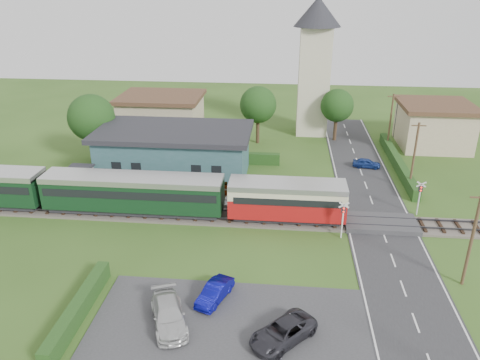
# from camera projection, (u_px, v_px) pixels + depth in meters

# --- Properties ---
(ground) EXTENTS (120.00, 120.00, 0.00)m
(ground) POSITION_uv_depth(u_px,v_px,m) (264.00, 231.00, 39.46)
(ground) COLOR #2D4C19
(railway_track) EXTENTS (76.00, 3.20, 0.49)m
(railway_track) POSITION_uv_depth(u_px,v_px,m) (265.00, 219.00, 41.24)
(railway_track) COLOR #4C443D
(railway_track) RESTS_ON ground
(road) EXTENTS (6.00, 70.00, 0.05)m
(road) POSITION_uv_depth(u_px,v_px,m) (385.00, 237.00, 38.54)
(road) COLOR #28282B
(road) RESTS_ON ground
(car_park) EXTENTS (17.00, 9.00, 0.08)m
(car_park) POSITION_uv_depth(u_px,v_px,m) (229.00, 327.00, 28.63)
(car_park) COLOR #333335
(car_park) RESTS_ON ground
(crossing_deck) EXTENTS (6.20, 3.40, 0.45)m
(crossing_deck) POSITION_uv_depth(u_px,v_px,m) (381.00, 223.00, 40.29)
(crossing_deck) COLOR #333335
(crossing_deck) RESTS_ON ground
(platform) EXTENTS (30.00, 3.00, 0.45)m
(platform) POSITION_uv_depth(u_px,v_px,m) (163.00, 197.00, 45.03)
(platform) COLOR gray
(platform) RESTS_ON ground
(equipment_hut) EXTENTS (2.30, 2.30, 2.55)m
(equipment_hut) POSITION_uv_depth(u_px,v_px,m) (81.00, 180.00, 45.15)
(equipment_hut) COLOR beige
(equipment_hut) RESTS_ON platform
(station_building) EXTENTS (16.00, 9.00, 5.30)m
(station_building) POSITION_uv_depth(u_px,v_px,m) (175.00, 153.00, 49.33)
(station_building) COLOR #3A5C67
(station_building) RESTS_ON ground
(train) EXTENTS (43.20, 2.90, 3.40)m
(train) POSITION_uv_depth(u_px,v_px,m) (99.00, 191.00, 41.77)
(train) COLOR #232328
(train) RESTS_ON ground
(church_tower) EXTENTS (6.00, 6.00, 17.60)m
(church_tower) POSITION_uv_depth(u_px,v_px,m) (315.00, 57.00, 60.50)
(church_tower) COLOR beige
(church_tower) RESTS_ON ground
(house_west) EXTENTS (10.80, 8.80, 5.50)m
(house_west) POSITION_uv_depth(u_px,v_px,m) (162.00, 115.00, 62.53)
(house_west) COLOR tan
(house_west) RESTS_ON ground
(house_east) EXTENTS (8.80, 8.80, 5.50)m
(house_east) POSITION_uv_depth(u_px,v_px,m) (434.00, 125.00, 58.44)
(house_east) COLOR tan
(house_east) RESTS_ON ground
(hedge_carpark) EXTENTS (0.80, 9.00, 1.20)m
(hedge_carpark) POSITION_uv_depth(u_px,v_px,m) (78.00, 309.00, 29.27)
(hedge_carpark) COLOR #193814
(hedge_carpark) RESTS_ON ground
(hedge_roadside) EXTENTS (0.80, 18.00, 1.20)m
(hedge_roadside) POSITION_uv_depth(u_px,v_px,m) (397.00, 162.00, 52.54)
(hedge_roadside) COLOR #193814
(hedge_roadside) RESTS_ON ground
(hedge_station) EXTENTS (22.00, 0.80, 1.30)m
(hedge_station) POSITION_uv_depth(u_px,v_px,m) (185.00, 156.00, 54.26)
(hedge_station) COLOR #193814
(hedge_station) RESTS_ON ground
(tree_a) EXTENTS (5.20, 5.20, 8.00)m
(tree_a) POSITION_uv_depth(u_px,v_px,m) (91.00, 118.00, 51.92)
(tree_a) COLOR #332316
(tree_a) RESTS_ON ground
(tree_b) EXTENTS (4.60, 4.60, 7.34)m
(tree_b) POSITION_uv_depth(u_px,v_px,m) (258.00, 105.00, 58.64)
(tree_b) COLOR #332316
(tree_b) RESTS_ON ground
(tree_c) EXTENTS (4.20, 4.20, 6.78)m
(tree_c) POSITION_uv_depth(u_px,v_px,m) (337.00, 106.00, 59.70)
(tree_c) COLOR #332316
(tree_c) RESTS_ON ground
(utility_pole_b) EXTENTS (1.40, 0.22, 7.00)m
(utility_pole_b) POSITION_uv_depth(u_px,v_px,m) (472.00, 239.00, 31.25)
(utility_pole_b) COLOR #473321
(utility_pole_b) RESTS_ON ground
(utility_pole_c) EXTENTS (1.40, 0.22, 7.00)m
(utility_pole_c) POSITION_uv_depth(u_px,v_px,m) (414.00, 156.00, 45.86)
(utility_pole_c) COLOR #473321
(utility_pole_c) RESTS_ON ground
(utility_pole_d) EXTENTS (1.40, 0.22, 7.00)m
(utility_pole_d) POSITION_uv_depth(u_px,v_px,m) (390.00, 121.00, 56.81)
(utility_pole_d) COLOR #473321
(utility_pole_d) RESTS_ON ground
(crossing_signal_near) EXTENTS (0.84, 0.28, 3.28)m
(crossing_signal_near) POSITION_uv_depth(u_px,v_px,m) (343.00, 215.00, 37.66)
(crossing_signal_near) COLOR silver
(crossing_signal_near) RESTS_ON ground
(crossing_signal_far) EXTENTS (0.84, 0.28, 3.28)m
(crossing_signal_far) POSITION_uv_depth(u_px,v_px,m) (420.00, 193.00, 41.38)
(crossing_signal_far) COLOR silver
(crossing_signal_far) RESTS_ON ground
(streetlamp_west) EXTENTS (0.30, 0.30, 5.15)m
(streetlamp_west) POSITION_uv_depth(u_px,v_px,m) (97.00, 122.00, 58.51)
(streetlamp_west) COLOR #3F3F47
(streetlamp_west) RESTS_ON ground
(streetlamp_east) EXTENTS (0.30, 0.30, 5.15)m
(streetlamp_east) POSITION_uv_depth(u_px,v_px,m) (396.00, 115.00, 61.45)
(streetlamp_east) COLOR #3F3F47
(streetlamp_east) RESTS_ON ground
(car_on_road) EXTENTS (3.18, 1.62, 1.04)m
(car_on_road) POSITION_uv_depth(u_px,v_px,m) (367.00, 163.00, 52.44)
(car_on_road) COLOR navy
(car_on_road) RESTS_ON road
(car_park_blue) EXTENTS (2.35, 3.71, 1.16)m
(car_park_blue) POSITION_uv_depth(u_px,v_px,m) (215.00, 292.00, 30.78)
(car_park_blue) COLOR #06076F
(car_park_blue) RESTS_ON car_park
(car_park_silver) EXTENTS (3.48, 5.06, 1.36)m
(car_park_silver) POSITION_uv_depth(u_px,v_px,m) (169.00, 314.00, 28.58)
(car_park_silver) COLOR #BDBDBD
(car_park_silver) RESTS_ON car_park
(car_park_dark) EXTENTS (4.45, 4.57, 1.21)m
(car_park_dark) POSITION_uv_depth(u_px,v_px,m) (283.00, 332.00, 27.27)
(car_park_dark) COLOR #28272D
(car_park_dark) RESTS_ON car_park
(pedestrian_near) EXTENTS (0.79, 0.61, 1.91)m
(pedestrian_near) POSITION_uv_depth(u_px,v_px,m) (226.00, 191.00, 43.59)
(pedestrian_near) COLOR gray
(pedestrian_near) RESTS_ON platform
(pedestrian_far) EXTENTS (0.65, 0.80, 1.56)m
(pedestrian_far) POSITION_uv_depth(u_px,v_px,m) (110.00, 188.00, 44.68)
(pedestrian_far) COLOR gray
(pedestrian_far) RESTS_ON platform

